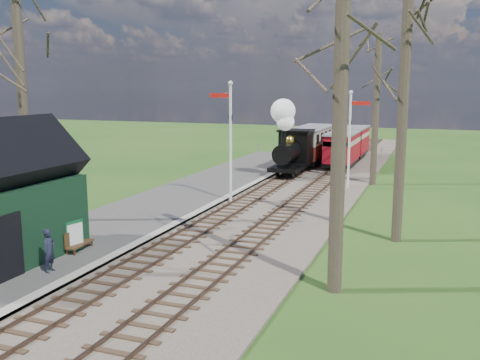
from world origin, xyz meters
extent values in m
plane|color=#234E18|center=(0.00, 0.00, 0.00)|extent=(140.00, 140.00, 0.00)
ellipsoid|color=#385B23|center=(-25.00, 60.00, -14.76)|extent=(57.60, 36.00, 16.20)
ellipsoid|color=#385B23|center=(10.00, 65.00, -18.04)|extent=(70.40, 44.00, 19.80)
ellipsoid|color=#385B23|center=(-8.00, 70.00, -16.40)|extent=(64.00, 40.00, 18.00)
cube|color=brown|center=(1.30, 22.00, 0.05)|extent=(8.00, 60.00, 0.10)
cube|color=brown|center=(-0.50, 22.00, 0.14)|extent=(0.07, 60.00, 0.12)
cube|color=brown|center=(0.50, 22.00, 0.14)|extent=(0.07, 60.00, 0.12)
cube|color=#38281C|center=(0.00, 22.00, 0.10)|extent=(1.60, 60.00, 0.09)
cube|color=brown|center=(2.10, 22.00, 0.14)|extent=(0.07, 60.00, 0.12)
cube|color=brown|center=(3.10, 22.00, 0.14)|extent=(0.07, 60.00, 0.12)
cube|color=#38281C|center=(2.60, 22.00, 0.10)|extent=(1.60, 60.00, 0.09)
cube|color=#474442|center=(-3.50, 14.00, 0.10)|extent=(5.00, 44.00, 0.20)
cube|color=#B2AD9E|center=(-1.20, 14.00, 0.10)|extent=(0.40, 44.00, 0.21)
cube|color=black|center=(-2.78, 3.00, 1.20)|extent=(0.06, 1.20, 2.00)
cylinder|color=silver|center=(-0.70, 16.00, 3.00)|extent=(0.14, 0.14, 6.00)
sphere|color=silver|center=(-0.70, 16.00, 6.10)|extent=(0.24, 0.24, 0.24)
cube|color=#B7140F|center=(-1.25, 16.00, 5.50)|extent=(1.10, 0.08, 0.22)
cube|color=black|center=(-0.70, 16.00, 4.40)|extent=(0.18, 0.06, 0.30)
cylinder|color=silver|center=(4.30, 22.00, 2.75)|extent=(0.14, 0.14, 5.50)
sphere|color=silver|center=(4.30, 22.00, 5.60)|extent=(0.24, 0.24, 0.24)
cube|color=#B7140F|center=(4.85, 22.00, 5.00)|extent=(1.10, 0.08, 0.22)
cube|color=black|center=(4.30, 22.00, 3.90)|extent=(0.18, 0.06, 0.30)
cylinder|color=#382D23|center=(-7.30, 9.00, 5.50)|extent=(0.41, 0.41, 11.00)
cylinder|color=#382D23|center=(6.50, 6.00, 6.00)|extent=(0.42, 0.42, 12.00)
cylinder|color=#382D23|center=(7.80, 12.00, 5.00)|extent=(0.40, 0.40, 10.00)
cylinder|color=#382D23|center=(5.50, 24.00, 4.50)|extent=(0.39, 0.39, 9.00)
cube|color=slate|center=(0.30, 36.00, 0.75)|extent=(12.60, 0.02, 0.01)
cube|color=slate|center=(0.30, 36.00, 0.45)|extent=(12.60, 0.02, 0.02)
cylinder|color=slate|center=(0.30, 36.00, 0.50)|extent=(0.08, 0.08, 1.00)
cube|color=black|center=(0.00, 25.13, 0.70)|extent=(1.89, 4.44, 0.28)
cylinder|color=black|center=(0.00, 24.47, 1.70)|extent=(1.22, 2.88, 1.22)
cube|color=black|center=(0.00, 26.46, 1.81)|extent=(2.00, 1.77, 2.22)
cylinder|color=black|center=(0.00, 23.36, 2.70)|extent=(0.31, 0.31, 0.89)
sphere|color=gold|center=(0.00, 24.80, 2.47)|extent=(0.58, 0.58, 0.58)
sphere|color=white|center=(0.10, 23.36, 3.75)|extent=(1.11, 1.11, 1.11)
sphere|color=white|center=(-0.10, 23.47, 4.42)|extent=(1.55, 1.55, 1.55)
cylinder|color=black|center=(-0.50, 23.80, 0.55)|extent=(0.11, 0.71, 0.71)
cylinder|color=black|center=(0.50, 23.80, 0.55)|extent=(0.11, 0.71, 0.71)
cube|color=black|center=(0.00, 31.13, 0.59)|extent=(2.11, 7.77, 0.33)
cube|color=#5A1A14|center=(0.00, 31.13, 1.25)|extent=(2.22, 7.77, 1.00)
cube|color=beige|center=(0.00, 31.13, 2.25)|extent=(2.22, 7.77, 1.00)
cube|color=slate|center=(0.00, 31.13, 2.81)|extent=(2.33, 7.99, 0.13)
cube|color=black|center=(2.60, 29.75, 0.54)|extent=(1.82, 4.80, 0.29)
cube|color=#A20D19|center=(2.60, 29.75, 1.11)|extent=(1.92, 4.80, 0.86)
cube|color=beige|center=(2.60, 29.75, 1.98)|extent=(1.92, 4.80, 0.86)
cube|color=slate|center=(2.60, 29.75, 2.46)|extent=(2.02, 4.99, 0.12)
cube|color=black|center=(2.60, 35.25, 0.54)|extent=(1.82, 4.80, 0.29)
cube|color=#A20D19|center=(2.60, 35.25, 1.11)|extent=(1.92, 4.80, 0.86)
cube|color=beige|center=(2.60, 35.25, 1.98)|extent=(1.92, 4.80, 0.86)
cube|color=slate|center=(2.60, 35.25, 2.46)|extent=(2.02, 4.99, 0.12)
cube|color=#104C28|center=(-2.73, 6.05, 0.75)|extent=(0.26, 0.74, 1.09)
cube|color=silver|center=(-2.68, 6.03, 0.75)|extent=(0.18, 0.63, 0.90)
cube|color=#3F2B16|center=(-2.62, 6.18, 0.42)|extent=(0.48, 1.34, 0.06)
cube|color=#3F2B16|center=(-2.78, 6.16, 0.67)|extent=(0.15, 1.32, 0.56)
cube|color=#3F2B16|center=(-2.48, 5.61, 0.29)|extent=(0.06, 0.06, 0.19)
cube|color=#3F2B16|center=(-2.76, 6.74, 0.29)|extent=(0.06, 0.06, 0.19)
imported|color=#1A1D2F|center=(-2.10, 4.00, 0.89)|extent=(0.37, 0.53, 1.38)
camera|label=1|loc=(9.11, -8.98, 5.97)|focal=40.00mm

